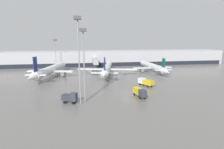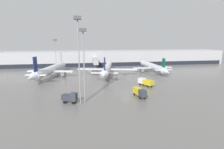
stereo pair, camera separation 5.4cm
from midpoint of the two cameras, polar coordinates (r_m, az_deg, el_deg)
ground_plane at (r=55.87m, az=4.63°, el=-5.83°), size 320.00×320.00×0.00m
terminal_building at (r=115.07m, az=-2.57°, el=5.45°), size 160.00×31.15×9.00m
parked_jet_0 at (r=82.99m, az=-19.40°, el=1.46°), size 20.72×38.90×10.24m
parked_jet_1 at (r=81.42m, az=-1.54°, el=2.11°), size 27.41×38.52×9.74m
parked_jet_2 at (r=91.91m, az=13.13°, el=2.52°), size 20.44×35.49×8.29m
service_truck_0 at (r=47.60m, az=-13.56°, el=-7.26°), size 4.28×2.86×2.85m
service_truck_1 at (r=64.02m, az=10.97°, el=-2.35°), size 4.73×6.25×2.55m
service_truck_2 at (r=51.55m, az=9.05°, el=-5.62°), size 2.64×6.05×2.64m
traffic_cone_0 at (r=67.67m, az=-15.24°, el=-2.86°), size 0.39×0.39×0.60m
traffic_cone_1 at (r=85.63m, az=-31.01°, el=-1.10°), size 0.50×0.50×0.75m
traffic_cone_2 at (r=76.01m, az=-20.01°, el=-1.53°), size 0.51×0.51×0.77m
traffic_cone_3 at (r=61.83m, az=-23.14°, el=-4.67°), size 0.39×0.39×0.76m
apron_light_mast_0 at (r=45.06m, az=-9.31°, el=9.40°), size 1.80×1.80×19.23m
apron_light_mast_2 at (r=102.63m, az=-18.09°, el=9.05°), size 1.80×1.80×16.54m
apron_light_mast_4 at (r=43.98m, az=-10.96°, el=11.68°), size 1.80×1.80×21.95m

